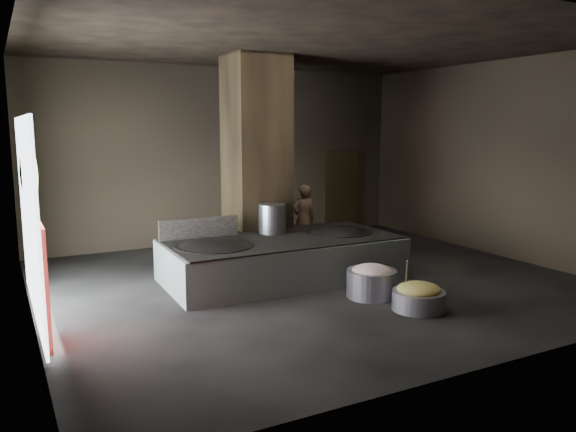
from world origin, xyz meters
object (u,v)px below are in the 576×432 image
wok_left (214,250)px  stock_pot (272,219)px  hearth_platform (282,259)px  meat_basin (371,283)px  cook (303,219)px  veg_basin (419,300)px  wok_right (339,235)px

wok_left → stock_pot: stock_pot is taller
hearth_platform → meat_basin: size_ratio=5.17×
hearth_platform → meat_basin: 1.99m
cook → veg_basin: (-0.36, -4.52, -0.67)m
stock_pot → veg_basin: 3.60m
hearth_platform → wok_right: bearing=3.3°
veg_basin → wok_left: bearing=133.6°
cook → wok_left: bearing=36.0°
wok_left → cook: size_ratio=0.87×
hearth_platform → wok_right: size_ratio=3.41×
stock_pot → cook: bearing=40.7°
wok_left → veg_basin: (2.57, -2.69, -0.59)m
veg_basin → hearth_platform: bearing=112.2°
hearth_platform → veg_basin: bearing=-66.7°
wok_right → meat_basin: size_ratio=1.52×
stock_pot → meat_basin: bearing=-71.0°
wok_right → cook: size_ratio=0.81×
wok_left → meat_basin: size_ratio=1.63×
hearth_platform → veg_basin: hearth_platform is taller
veg_basin → meat_basin: size_ratio=0.99×
meat_basin → cook: bearing=80.1°
veg_basin → meat_basin: bearing=105.3°
cook → veg_basin: bearing=89.5°
cook → meat_basin: cook is taller
wok_right → cook: cook is taller
stock_pot → hearth_platform: bearing=-95.2°
hearth_platform → veg_basin: 2.97m
wok_right → cook: 1.73m
stock_pot → cook: size_ratio=0.36×
wok_left → veg_basin: bearing=-46.4°
cook → veg_basin: size_ratio=1.89×
hearth_platform → meat_basin: (0.86, -1.79, -0.16)m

